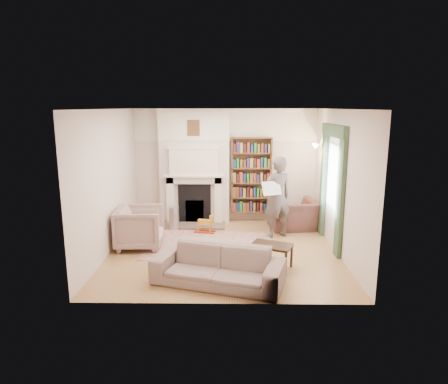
{
  "coord_description": "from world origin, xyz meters",
  "views": [
    {
      "loc": [
        0.12,
        -7.65,
        2.85
      ],
      "look_at": [
        0.0,
        0.25,
        1.15
      ],
      "focal_mm": 32.0,
      "sensor_mm": 36.0,
      "label": 1
    }
  ],
  "objects_px": {
    "sofa": "(218,266)",
    "bookcase": "(251,175)",
    "armchair_reading": "(293,214)",
    "coffee_table": "(271,256)",
    "paraffin_heater": "(174,218)",
    "rocking_horse": "(205,224)",
    "man_reading": "(277,197)",
    "armchair_left": "(140,227)"
  },
  "relations": [
    {
      "from": "bookcase",
      "to": "armchair_reading",
      "type": "bearing_deg",
      "value": -33.39
    },
    {
      "from": "coffee_table",
      "to": "paraffin_heater",
      "type": "distance_m",
      "value": 3.07
    },
    {
      "from": "armchair_reading",
      "to": "coffee_table",
      "type": "xyz_separation_m",
      "value": [
        -0.75,
        -2.4,
        -0.12
      ]
    },
    {
      "from": "sofa",
      "to": "bookcase",
      "type": "bearing_deg",
      "value": 95.63
    },
    {
      "from": "armchair_reading",
      "to": "paraffin_heater",
      "type": "distance_m",
      "value": 2.81
    },
    {
      "from": "sofa",
      "to": "armchair_reading",
      "type": "bearing_deg",
      "value": 77.91
    },
    {
      "from": "bookcase",
      "to": "sofa",
      "type": "height_order",
      "value": "bookcase"
    },
    {
      "from": "armchair_reading",
      "to": "paraffin_heater",
      "type": "bearing_deg",
      "value": -5.42
    },
    {
      "from": "coffee_table",
      "to": "armchair_left",
      "type": "bearing_deg",
      "value": -179.49
    },
    {
      "from": "armchair_reading",
      "to": "man_reading",
      "type": "relative_size",
      "value": 0.59
    },
    {
      "from": "coffee_table",
      "to": "sofa",
      "type": "bearing_deg",
      "value": -121.63
    },
    {
      "from": "bookcase",
      "to": "rocking_horse",
      "type": "xyz_separation_m",
      "value": [
        -1.1,
        -1.01,
        -0.96
      ]
    },
    {
      "from": "man_reading",
      "to": "paraffin_heater",
      "type": "bearing_deg",
      "value": -36.16
    },
    {
      "from": "paraffin_heater",
      "to": "rocking_horse",
      "type": "distance_m",
      "value": 0.79
    },
    {
      "from": "bookcase",
      "to": "sofa",
      "type": "relative_size",
      "value": 0.88
    },
    {
      "from": "sofa",
      "to": "rocking_horse",
      "type": "xyz_separation_m",
      "value": [
        -0.39,
        2.68,
        -0.1
      ]
    },
    {
      "from": "rocking_horse",
      "to": "coffee_table",
      "type": "bearing_deg",
      "value": -44.0
    },
    {
      "from": "armchair_reading",
      "to": "armchair_left",
      "type": "distance_m",
      "value": 3.59
    },
    {
      "from": "armchair_reading",
      "to": "coffee_table",
      "type": "distance_m",
      "value": 2.52
    },
    {
      "from": "armchair_reading",
      "to": "sofa",
      "type": "distance_m",
      "value": 3.49
    },
    {
      "from": "paraffin_heater",
      "to": "bookcase",
      "type": "bearing_deg",
      "value": 22.13
    },
    {
      "from": "armchair_reading",
      "to": "rocking_horse",
      "type": "xyz_separation_m",
      "value": [
        -2.06,
        -0.38,
        -0.14
      ]
    },
    {
      "from": "armchair_reading",
      "to": "rocking_horse",
      "type": "height_order",
      "value": "armchair_reading"
    },
    {
      "from": "bookcase",
      "to": "coffee_table",
      "type": "distance_m",
      "value": 3.19
    },
    {
      "from": "man_reading",
      "to": "rocking_horse",
      "type": "bearing_deg",
      "value": -32.48
    },
    {
      "from": "bookcase",
      "to": "rocking_horse",
      "type": "bearing_deg",
      "value": -137.58
    },
    {
      "from": "man_reading",
      "to": "rocking_horse",
      "type": "height_order",
      "value": "man_reading"
    },
    {
      "from": "coffee_table",
      "to": "man_reading",
      "type": "bearing_deg",
      "value": 103.63
    },
    {
      "from": "armchair_reading",
      "to": "armchair_left",
      "type": "xyz_separation_m",
      "value": [
        -3.33,
        -1.33,
        0.07
      ]
    },
    {
      "from": "bookcase",
      "to": "sofa",
      "type": "xyz_separation_m",
      "value": [
        -0.72,
        -3.69,
        -0.87
      ]
    },
    {
      "from": "armchair_left",
      "to": "rocking_horse",
      "type": "height_order",
      "value": "armchair_left"
    },
    {
      "from": "sofa",
      "to": "coffee_table",
      "type": "xyz_separation_m",
      "value": [
        0.93,
        0.66,
        -0.08
      ]
    },
    {
      "from": "sofa",
      "to": "man_reading",
      "type": "height_order",
      "value": "man_reading"
    },
    {
      "from": "man_reading",
      "to": "paraffin_heater",
      "type": "relative_size",
      "value": 3.28
    },
    {
      "from": "sofa",
      "to": "rocking_horse",
      "type": "bearing_deg",
      "value": 114.8
    },
    {
      "from": "man_reading",
      "to": "coffee_table",
      "type": "xyz_separation_m",
      "value": [
        -0.3,
        -1.8,
        -0.68
      ]
    },
    {
      "from": "sofa",
      "to": "paraffin_heater",
      "type": "xyz_separation_m",
      "value": [
        -1.13,
        2.94,
        -0.03
      ]
    },
    {
      "from": "man_reading",
      "to": "rocking_horse",
      "type": "xyz_separation_m",
      "value": [
        -1.61,
        0.22,
        -0.69
      ]
    },
    {
      "from": "bookcase",
      "to": "armchair_reading",
      "type": "height_order",
      "value": "bookcase"
    },
    {
      "from": "bookcase",
      "to": "paraffin_heater",
      "type": "bearing_deg",
      "value": -157.87
    },
    {
      "from": "armchair_left",
      "to": "rocking_horse",
      "type": "relative_size",
      "value": 1.93
    },
    {
      "from": "armchair_left",
      "to": "coffee_table",
      "type": "height_order",
      "value": "armchair_left"
    }
  ]
}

